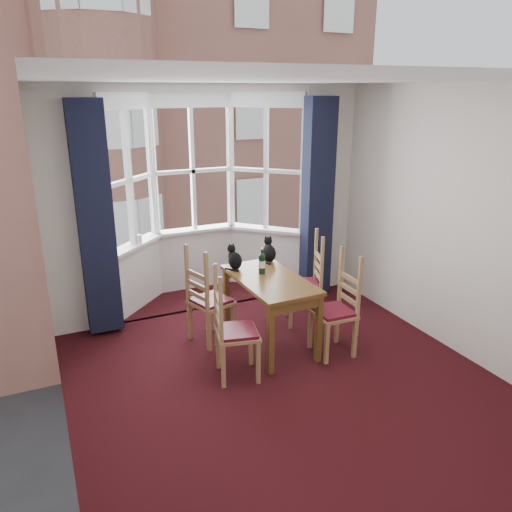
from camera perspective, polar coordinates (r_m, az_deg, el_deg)
floor at (r=4.88m, az=4.58°, el=-15.54°), size 4.50×4.50×0.00m
ceiling at (r=4.05m, az=5.65°, el=19.42°), size 4.50×4.50×0.00m
wall_left at (r=3.76m, az=-22.68°, el=-3.72°), size 0.00×4.50×4.50m
wall_right at (r=5.49m, az=23.63°, el=2.93°), size 0.00×4.50×4.50m
wall_back_pier_left at (r=5.93m, az=-20.34°, el=4.41°), size 0.70×0.12×2.80m
wall_back_pier_right at (r=6.95m, az=7.94°, el=7.34°), size 0.70×0.12×2.80m
bay_window at (r=6.71m, az=-6.53°, el=7.00°), size 2.76×0.94×2.80m
curtain_left at (r=5.78m, az=-17.87°, el=3.83°), size 0.38×0.22×2.60m
curtain_right at (r=6.70m, az=7.06°, el=6.51°), size 0.38×0.22×2.60m
dining_table at (r=5.45m, az=1.58°, el=-3.67°), size 0.69×1.25×0.79m
chair_left_near at (r=4.91m, az=-3.21°, el=-8.87°), size 0.48×0.50×0.92m
chair_left_far at (r=5.57m, az=-5.93°, el=-5.48°), size 0.51×0.52×0.92m
chair_right_near at (r=5.44m, az=9.65°, el=-6.27°), size 0.41×0.43×0.92m
chair_right_far at (r=6.08m, az=6.25°, el=-3.40°), size 0.52×0.53×0.92m
cat_left at (r=5.66m, az=-2.46°, el=-0.35°), size 0.19×0.24×0.29m
cat_right at (r=5.90m, az=1.48°, el=0.51°), size 0.21×0.25×0.30m
wine_bottle at (r=5.49m, az=0.68°, el=-0.74°), size 0.08×0.08×0.29m
candle_tall at (r=6.48m, az=-13.18°, el=1.89°), size 0.06×0.06×0.12m
street at (r=36.87m, az=-20.53°, el=3.69°), size 80.00×80.00×0.00m
tenement_building at (r=17.68m, az=-18.33°, el=14.00°), size 18.40×7.80×15.20m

